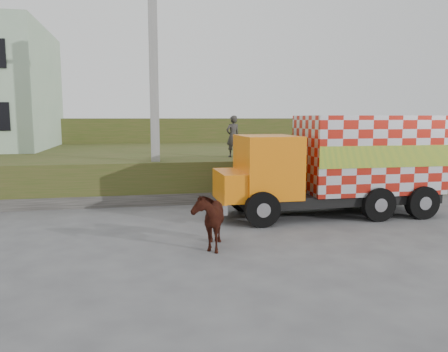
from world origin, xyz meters
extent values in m
plane|color=#474749|center=(0.00, 0.00, 0.00)|extent=(120.00, 120.00, 0.00)
cube|color=#314517|center=(0.00, 10.00, 0.75)|extent=(40.00, 12.00, 1.50)
cube|color=#314517|center=(0.00, 22.00, 1.50)|extent=(40.00, 12.00, 3.00)
cube|color=#595651|center=(-2.00, 4.20, 0.20)|extent=(16.00, 0.50, 0.40)
cube|color=gray|center=(-1.00, 4.60, 4.00)|extent=(0.30, 0.30, 8.00)
cube|color=black|center=(4.41, 1.52, 0.59)|extent=(6.23, 2.04, 0.32)
cube|color=orange|center=(2.21, 1.51, 1.60)|extent=(1.66, 2.11, 1.83)
cube|color=orange|center=(1.16, 1.50, 1.05)|extent=(0.92, 1.93, 0.82)
cube|color=silver|center=(5.51, 1.53, 1.92)|extent=(4.22, 2.22, 2.38)
cube|color=yellow|center=(5.51, 0.41, 1.92)|extent=(4.21, 0.06, 0.64)
cube|color=yellow|center=(5.50, 2.64, 1.92)|extent=(4.21, 0.06, 0.64)
cube|color=silver|center=(0.70, 1.50, 0.50)|extent=(0.15, 2.11, 0.27)
cylinder|color=black|center=(1.76, 0.45, 0.50)|extent=(1.01, 0.33, 1.01)
cylinder|color=black|center=(1.75, 2.56, 0.50)|extent=(1.01, 0.33, 1.01)
cylinder|color=black|center=(5.33, 0.47, 0.50)|extent=(1.01, 0.33, 1.01)
cylinder|color=black|center=(5.32, 2.58, 0.50)|extent=(1.01, 0.33, 1.01)
cylinder|color=black|center=(6.79, 0.48, 0.50)|extent=(1.01, 0.33, 1.01)
cylinder|color=black|center=(6.78, 2.58, 0.50)|extent=(1.01, 0.33, 1.01)
imported|color=#36110D|center=(-0.02, -1.14, 0.68)|extent=(1.01, 1.73, 1.37)
imported|color=#312E2B|center=(2.09, 5.80, 2.32)|extent=(0.70, 0.58, 1.63)
camera|label=1|loc=(-1.61, -11.08, 3.04)|focal=35.00mm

